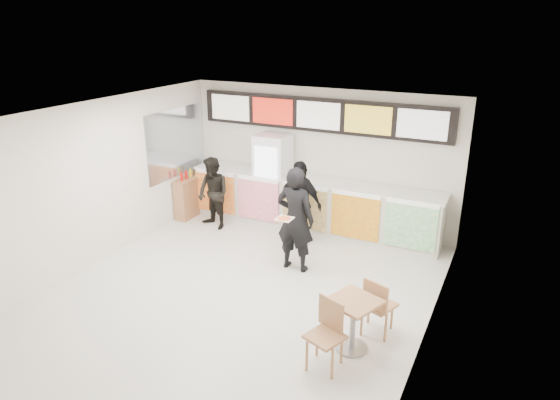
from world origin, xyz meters
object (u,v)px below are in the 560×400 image
Objects in this scene: drinks_fridge at (273,179)px; customer_left at (213,193)px; service_counter at (311,204)px; cafe_table at (353,315)px; customer_mid at (299,203)px; condiment_ledge at (189,197)px; customer_main at (295,219)px.

drinks_fridge is 1.27× the size of customer_left.
cafe_table is (2.15, -3.62, -0.04)m from service_counter.
customer_left is at bearing -166.44° from customer_mid.
service_counter is 2.78× the size of drinks_fridge.
drinks_fridge is 4.79m from cafe_table.
customer_left is 1.44× the size of condiment_ledge.
condiment_ledge is (-3.27, 1.25, -0.50)m from customer_main.
drinks_fridge is 1.15× the size of customer_mid.
customer_main is 1.23× the size of customer_left.
drinks_fridge reaches higher than cafe_table.
condiment_ledge is at bearing -168.98° from service_counter.
service_counter is 1.03m from drinks_fridge.
service_counter is 2.12m from customer_left.
customer_left is at bearing -21.27° from customer_main.
drinks_fridge is at bearing 151.05° from cafe_table.
drinks_fridge reaches higher than customer_main.
cafe_table is at bearing 133.77° from customer_main.
condiment_ledge is (-1.88, -0.57, -0.53)m from drinks_fridge.
service_counter is at bearing 11.02° from condiment_ledge.
condiment_ledge is at bearing -163.30° from drinks_fridge.
service_counter is 1.90m from customer_main.
drinks_fridge is 1.25m from customer_mid.
customer_left is 0.97× the size of cafe_table.
customer_left reaches higher than service_counter.
condiment_ledge is at bearing -20.45° from customer_main.
customer_left is at bearing 166.60° from cafe_table.
customer_mid is (0.05, -0.75, 0.30)m from service_counter.
cafe_table is (4.09, -2.77, -0.25)m from customer_left.
drinks_fridge is at bearing 16.70° from condiment_ledge.
customer_main reaches higher than customer_mid.
drinks_fridge reaches higher than condiment_ledge.
customer_mid is (-0.40, 1.06, -0.10)m from customer_main.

